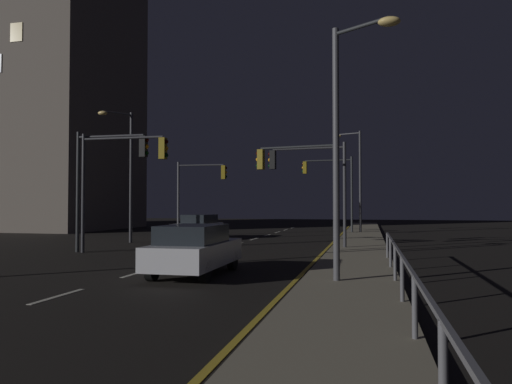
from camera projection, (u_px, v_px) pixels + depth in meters
name	position (u px, v px, depth m)	size (l,w,h in m)	color
ground_plane	(189.00, 258.00, 19.64)	(112.00, 112.00, 0.00)	black
sidewalk_right	(356.00, 261.00, 18.08)	(2.66, 77.00, 0.14)	gray
lane_markings_center	(216.00, 250.00, 23.04)	(0.14, 50.00, 0.01)	silver
lane_edge_line	(326.00, 250.00, 23.30)	(0.14, 53.00, 0.01)	gold
car	(195.00, 249.00, 14.82)	(1.85, 4.41, 1.57)	silver
car_oncoming	(199.00, 226.00, 31.06)	(2.07, 4.50, 1.57)	silver
traffic_light_mid_right	(298.00, 173.00, 22.11)	(3.87, 0.76, 5.00)	#4C4C51
traffic_light_far_center	(119.00, 168.00, 21.66)	(4.26, 0.34, 5.48)	#38383D
traffic_light_far_right	(330.00, 179.00, 37.01)	(3.95, 0.47, 5.78)	#2D3033
traffic_light_near_right	(199.00, 184.00, 33.41)	(3.64, 0.38, 5.24)	#4C4C51
traffic_light_near_left	(310.00, 173.00, 23.80)	(3.95, 0.51, 5.13)	#38383D
traffic_light_overhead_east	(107.00, 167.00, 21.97)	(3.63, 0.34, 5.61)	#2D3033
street_lamp_mid_block	(356.00, 172.00, 36.53)	(2.07, 0.85, 7.72)	#38383D
street_lamp_corner	(346.00, 126.00, 12.80)	(1.76, 1.12, 6.89)	#4C4C51
street_lamp_median	(126.00, 164.00, 27.81)	(1.41, 1.68, 7.64)	#38383D
barrier_fence	(407.00, 277.00, 8.71)	(0.09, 20.34, 0.98)	#59595E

